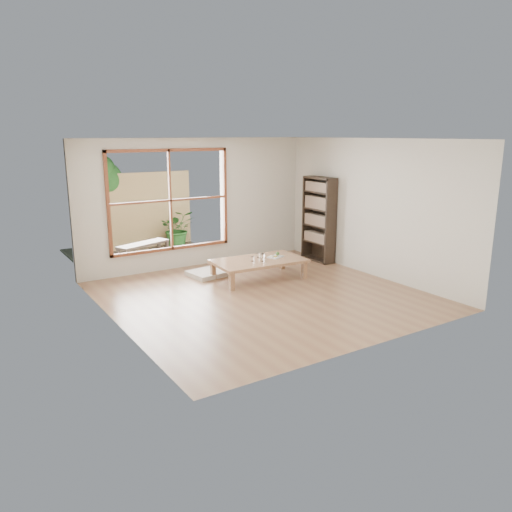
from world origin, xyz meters
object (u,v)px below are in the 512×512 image
Objects in this scene: garden_bench at (143,246)px; low_table at (259,262)px; food_tray at (276,256)px; bookshelf at (319,219)px.

low_table is at bearing -81.35° from garden_bench.
low_table is 5.14× the size of food_tray.
food_tray is at bearing -75.02° from garden_bench.
food_tray reaches higher than low_table.
garden_bench is at bearing 122.82° from low_table.
bookshelf is at bearing -2.58° from food_tray.
low_table is 0.98× the size of bookshelf.
bookshelf is at bearing -51.89° from garden_bench.
garden_bench is (-3.21, 1.96, -0.55)m from bookshelf.
low_table is 0.39m from food_tray.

